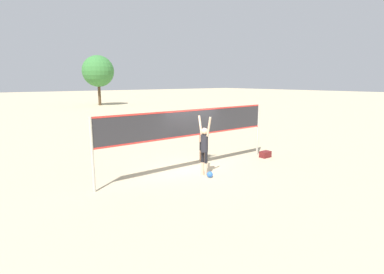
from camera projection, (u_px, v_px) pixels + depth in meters
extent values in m
plane|color=#C6B28C|center=(192.00, 169.00, 12.28)|extent=(200.00, 200.00, 0.00)
cylinder|color=beige|center=(92.00, 155.00, 9.59)|extent=(0.09, 0.09, 2.47)
cylinder|color=beige|center=(258.00, 130.00, 14.51)|extent=(0.09, 0.09, 2.47)
cube|color=#2D2D33|center=(192.00, 123.00, 11.92)|extent=(8.04, 0.02, 1.06)
cube|color=red|center=(192.00, 110.00, 11.83)|extent=(8.04, 0.03, 0.06)
cube|color=red|center=(192.00, 135.00, 12.01)|extent=(8.04, 0.03, 0.06)
cylinder|color=beige|center=(206.00, 170.00, 11.38)|extent=(0.11, 0.11, 0.51)
cylinder|color=black|center=(206.00, 158.00, 11.29)|extent=(0.12, 0.12, 0.42)
cylinder|color=beige|center=(203.00, 168.00, 11.54)|extent=(0.11, 0.11, 0.51)
cylinder|color=black|center=(203.00, 157.00, 11.45)|extent=(0.12, 0.12, 0.42)
cylinder|color=#26262D|center=(204.00, 143.00, 11.27)|extent=(0.28, 0.28, 0.66)
sphere|color=beige|center=(204.00, 131.00, 11.19)|extent=(0.26, 0.26, 0.26)
cylinder|color=beige|center=(209.00, 127.00, 10.96)|extent=(0.08, 0.23, 0.74)
cylinder|color=beige|center=(200.00, 125.00, 11.34)|extent=(0.08, 0.23, 0.74)
cylinder|color=tan|center=(201.00, 156.00, 13.52)|extent=(0.11, 0.11, 0.51)
cylinder|color=black|center=(201.00, 146.00, 13.43)|extent=(0.12, 0.12, 0.41)
cylinder|color=tan|center=(204.00, 156.00, 13.36)|extent=(0.11, 0.11, 0.51)
cylinder|color=black|center=(204.00, 146.00, 13.28)|extent=(0.12, 0.12, 0.41)
cylinder|color=tan|center=(202.00, 134.00, 13.25)|extent=(0.28, 0.28, 0.65)
sphere|color=tan|center=(202.00, 124.00, 13.17)|extent=(0.25, 0.25, 0.25)
cylinder|color=tan|center=(199.00, 119.00, 13.32)|extent=(0.08, 0.23, 0.73)
cylinder|color=tan|center=(206.00, 120.00, 12.94)|extent=(0.08, 0.23, 0.73)
sphere|color=blue|center=(210.00, 175.00, 11.25)|extent=(0.23, 0.23, 0.23)
cube|color=maroon|center=(265.00, 154.00, 14.20)|extent=(0.52, 0.35, 0.29)
cylinder|color=#4C3823|center=(99.00, 93.00, 44.04)|extent=(0.41, 0.41, 3.71)
sphere|color=#387A38|center=(98.00, 71.00, 43.47)|extent=(4.53, 4.53, 4.53)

